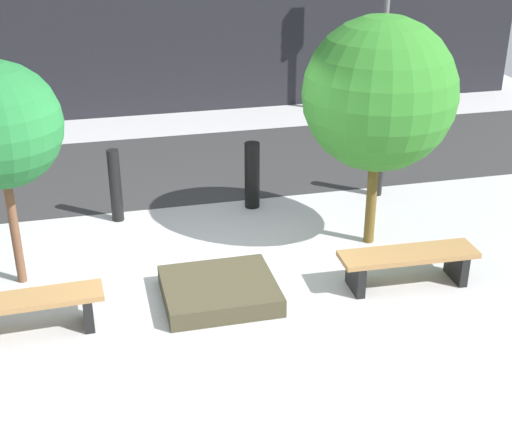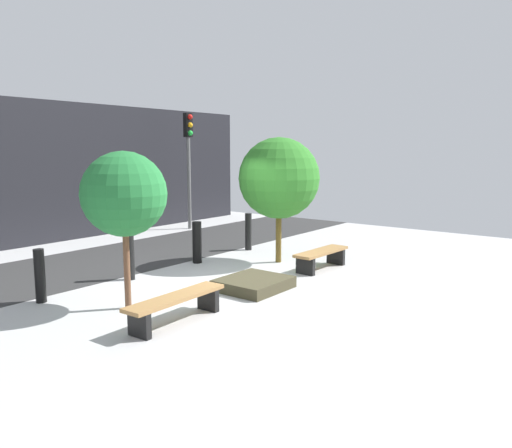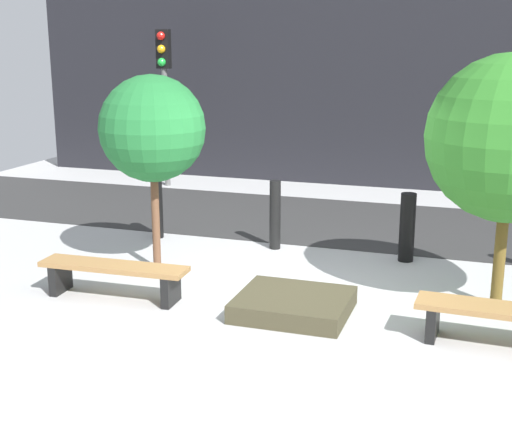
% 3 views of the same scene
% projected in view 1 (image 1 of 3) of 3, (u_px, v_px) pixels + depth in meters
% --- Properties ---
extents(ground_plane, '(18.00, 18.00, 0.00)m').
position_uv_depth(ground_plane, '(215.00, 287.00, 8.32)').
color(ground_plane, '#B3B3B3').
extents(road_strip, '(18.00, 3.27, 0.01)m').
position_uv_depth(road_strip, '(169.00, 167.00, 11.87)').
color(road_strip, '#303030').
rests_on(road_strip, ground).
extents(building_facade, '(16.20, 0.50, 4.00)m').
position_uv_depth(building_facade, '(141.00, 13.00, 14.01)').
color(building_facade, black).
rests_on(building_facade, ground).
extents(bench_left, '(1.85, 0.46, 0.43)m').
position_uv_depth(bench_left, '(13.00, 309.00, 7.31)').
color(bench_left, black).
rests_on(bench_left, ground).
extents(bench_right, '(1.63, 0.49, 0.42)m').
position_uv_depth(bench_right, '(408.00, 261.00, 8.26)').
color(bench_right, black).
rests_on(bench_right, ground).
extents(planter_bed, '(1.26, 1.12, 0.21)m').
position_uv_depth(planter_bed, '(219.00, 291.00, 8.04)').
color(planter_bed, '#413C28').
rests_on(planter_bed, ground).
extents(tree_behind_right_bench, '(1.88, 1.88, 2.92)m').
position_uv_depth(tree_behind_right_bench, '(379.00, 94.00, 8.56)').
color(tree_behind_right_bench, brown).
rests_on(tree_behind_right_bench, ground).
extents(bollard_left, '(0.17, 0.17, 1.03)m').
position_uv_depth(bollard_left, '(115.00, 186.00, 9.79)').
color(bollard_left, black).
rests_on(bollard_left, ground).
extents(bollard_center, '(0.22, 0.22, 0.98)m').
position_uv_depth(bollard_center, '(252.00, 175.00, 10.22)').
color(bollard_center, black).
rests_on(bollard_center, ground).
extents(bollard_right, '(0.18, 0.18, 0.98)m').
position_uv_depth(bollard_right, '(378.00, 164.00, 10.64)').
color(bollard_right, black).
rests_on(bollard_right, ground).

